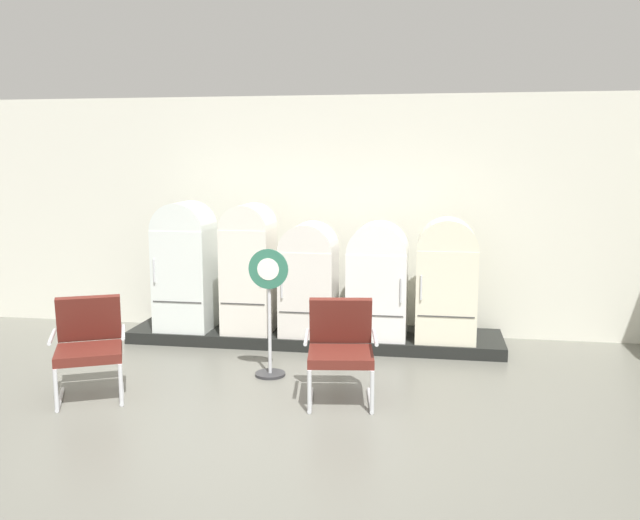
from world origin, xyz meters
name	(u,v)px	position (x,y,z in m)	size (l,w,h in m)	color
ground	(250,445)	(0.00, 0.00, -0.03)	(12.00, 10.00, 0.05)	#63635A
back_wall	(322,214)	(0.00, 3.66, 1.55)	(11.76, 0.12, 3.06)	silver
display_plinth	(314,336)	(0.00, 3.02, 0.07)	(4.60, 0.95, 0.14)	black
refrigerator_0	(185,262)	(-1.61, 2.90, 0.99)	(0.67, 0.64, 1.60)	silver
refrigerator_1	(249,264)	(-0.79, 2.91, 0.99)	(0.59, 0.66, 1.58)	silver
refrigerator_2	(309,276)	(-0.04, 2.91, 0.86)	(0.65, 0.67, 1.36)	silver
refrigerator_3	(378,278)	(0.79, 2.90, 0.87)	(0.70, 0.65, 1.38)	white
refrigerator_4	(446,277)	(1.60, 2.91, 0.90)	(0.70, 0.66, 1.44)	silver
armchair_left	(89,342)	(-1.81, 0.81, 0.53)	(0.84, 0.87, 0.95)	silver
armchair_right	(341,345)	(0.59, 1.10, 0.53)	(0.74, 0.75, 0.95)	silver
sign_stand	(269,318)	(-0.24, 1.66, 0.63)	(0.42, 0.32, 1.36)	#2D2D30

